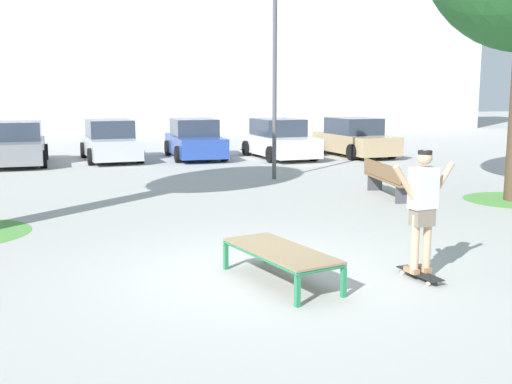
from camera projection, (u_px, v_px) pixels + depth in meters
ground_plane at (259, 273)px, 8.77m from camera, size 120.00×120.00×0.00m
building_facade at (158, 23)px, 38.59m from camera, size 42.88×4.00×13.47m
skate_box at (280, 253)px, 8.31m from camera, size 1.31×2.04×0.46m
skateboard at (420, 274)px, 8.49m from camera, size 0.35×0.82×0.09m
skater at (423, 203)px, 8.33m from camera, size 1.00×0.34×1.69m
car_grey at (18, 145)px, 21.57m from camera, size 2.19×4.33×1.50m
car_silver at (110, 142)px, 22.86m from camera, size 2.36×4.40×1.50m
car_blue at (195, 140)px, 23.60m from camera, size 2.11×4.29×1.50m
car_white at (279, 140)px, 23.59m from camera, size 2.34×4.39×1.50m
car_tan at (355, 138)px, 24.40m from camera, size 2.35×4.40×1.50m
park_bench at (387, 178)px, 15.05m from camera, size 0.59×2.42×0.83m
light_post at (275, 46)px, 17.50m from camera, size 0.36×0.36×5.83m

